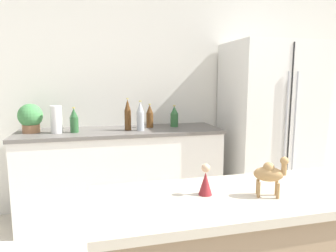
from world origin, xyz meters
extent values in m
cube|color=silver|center=(0.00, 2.73, 1.27)|extent=(8.00, 0.06, 2.55)
cube|color=white|center=(-0.55, 2.40, 0.44)|extent=(1.98, 0.60, 0.87)
cube|color=#66605B|center=(-0.55, 2.40, 0.89)|extent=(2.01, 0.63, 0.03)
cube|color=silver|center=(1.08, 2.32, 0.90)|extent=(0.94, 0.72, 1.80)
cube|color=black|center=(1.08, 1.96, 0.90)|extent=(0.01, 0.01, 1.73)
cylinder|color=#B2B5BA|center=(1.03, 1.94, 0.99)|extent=(0.02, 0.02, 0.99)
cylinder|color=#B2B5BA|center=(1.13, 1.94, 0.99)|extent=(0.02, 0.02, 0.99)
cube|color=#B7AD99|center=(0.08, 0.48, 0.91)|extent=(1.85, 0.48, 0.03)
cylinder|color=#9E6B47|center=(-1.40, 2.44, 0.95)|extent=(0.16, 0.16, 0.08)
sphere|color=#478E4C|center=(-1.40, 2.44, 1.07)|extent=(0.23, 0.23, 0.23)
cylinder|color=white|center=(-1.16, 2.36, 1.04)|extent=(0.11, 0.11, 0.26)
cylinder|color=#B2B7BC|center=(-0.37, 2.30, 1.00)|extent=(0.08, 0.08, 0.18)
cone|color=#B2B7BC|center=(-0.37, 2.30, 1.14)|extent=(0.07, 0.07, 0.10)
cylinder|color=gold|center=(-0.37, 2.30, 1.20)|extent=(0.03, 0.03, 0.01)
cylinder|color=brown|center=(-0.48, 2.36, 1.01)|extent=(0.07, 0.07, 0.20)
cone|color=brown|center=(-0.48, 2.36, 1.16)|extent=(0.06, 0.06, 0.11)
cylinder|color=gold|center=(-0.48, 2.36, 1.22)|extent=(0.02, 0.02, 0.01)
cylinder|color=brown|center=(-0.24, 2.48, 0.98)|extent=(0.07, 0.07, 0.15)
cone|color=brown|center=(-0.24, 2.48, 1.10)|extent=(0.07, 0.07, 0.09)
cylinder|color=gold|center=(-0.24, 2.48, 1.15)|extent=(0.03, 0.03, 0.01)
cylinder|color=#2D6033|center=(0.02, 2.46, 0.98)|extent=(0.08, 0.08, 0.14)
cone|color=#2D6033|center=(0.02, 2.46, 1.09)|extent=(0.08, 0.08, 0.08)
cylinder|color=gold|center=(0.02, 2.46, 1.13)|extent=(0.03, 0.03, 0.01)
cylinder|color=#2D6033|center=(-1.00, 2.35, 0.98)|extent=(0.08, 0.08, 0.15)
cone|color=#2D6033|center=(-1.00, 2.35, 1.10)|extent=(0.07, 0.07, 0.08)
cylinder|color=gold|center=(-1.00, 2.35, 1.14)|extent=(0.03, 0.03, 0.01)
ellipsoid|color=#A87F4C|center=(-0.14, 0.43, 1.02)|extent=(0.13, 0.10, 0.06)
sphere|color=#A87F4C|center=(-0.14, 0.43, 1.05)|extent=(0.05, 0.05, 0.05)
cylinder|color=#A87F4C|center=(-0.08, 0.40, 1.05)|extent=(0.02, 0.02, 0.06)
sphere|color=#A87F4C|center=(-0.08, 0.40, 1.08)|extent=(0.03, 0.03, 0.03)
cylinder|color=#A87F4C|center=(-0.09, 0.43, 0.96)|extent=(0.01, 0.01, 0.06)
cylinder|color=#A87F4C|center=(-0.11, 0.39, 0.96)|extent=(0.01, 0.01, 0.06)
cylinder|color=#A87F4C|center=(-0.16, 0.46, 0.96)|extent=(0.01, 0.01, 0.06)
cylinder|color=#A87F4C|center=(-0.18, 0.43, 0.96)|extent=(0.01, 0.01, 0.06)
cone|color=maroon|center=(-0.38, 0.50, 0.98)|extent=(0.06, 0.06, 0.10)
sphere|color=tan|center=(-0.38, 0.50, 1.04)|extent=(0.04, 0.04, 0.04)
camera|label=1|loc=(-0.81, -0.61, 1.40)|focal=32.00mm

